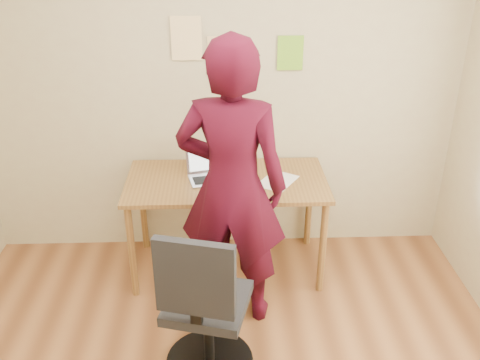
{
  "coord_description": "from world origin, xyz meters",
  "views": [
    {
      "loc": [
        0.01,
        -1.96,
        2.41
      ],
      "look_at": [
        0.12,
        0.95,
        0.95
      ],
      "focal_mm": 40.0,
      "sensor_mm": 36.0,
      "label": 1
    }
  ],
  "objects_px": {
    "laptop": "(210,171)",
    "phone": "(253,190)",
    "person": "(232,187)",
    "office_chair": "(205,315)",
    "desk": "(227,190)"
  },
  "relations": [
    {
      "from": "desk",
      "to": "person",
      "type": "height_order",
      "value": "person"
    },
    {
      "from": "phone",
      "to": "office_chair",
      "type": "xyz_separation_m",
      "value": [
        -0.32,
        -0.86,
        -0.32
      ]
    },
    {
      "from": "office_chair",
      "to": "desk",
      "type": "bearing_deg",
      "value": 97.1
    },
    {
      "from": "desk",
      "to": "office_chair",
      "type": "relative_size",
      "value": 1.41
    },
    {
      "from": "phone",
      "to": "person",
      "type": "relative_size",
      "value": 0.07
    },
    {
      "from": "office_chair",
      "to": "person",
      "type": "bearing_deg",
      "value": 88.17
    },
    {
      "from": "phone",
      "to": "office_chair",
      "type": "distance_m",
      "value": 0.97
    },
    {
      "from": "desk",
      "to": "office_chair",
      "type": "xyz_separation_m",
      "value": [
        -0.14,
        -1.03,
        -0.23
      ]
    },
    {
      "from": "desk",
      "to": "phone",
      "type": "xyz_separation_m",
      "value": [
        0.18,
        -0.17,
        0.09
      ]
    },
    {
      "from": "laptop",
      "to": "phone",
      "type": "height_order",
      "value": "laptop"
    },
    {
      "from": "laptop",
      "to": "person",
      "type": "distance_m",
      "value": 0.56
    },
    {
      "from": "desk",
      "to": "person",
      "type": "xyz_separation_m",
      "value": [
        0.03,
        -0.48,
        0.28
      ]
    },
    {
      "from": "phone",
      "to": "office_chair",
      "type": "bearing_deg",
      "value": -106.75
    },
    {
      "from": "desk",
      "to": "person",
      "type": "distance_m",
      "value": 0.55
    },
    {
      "from": "laptop",
      "to": "person",
      "type": "bearing_deg",
      "value": -87.4
    }
  ]
}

